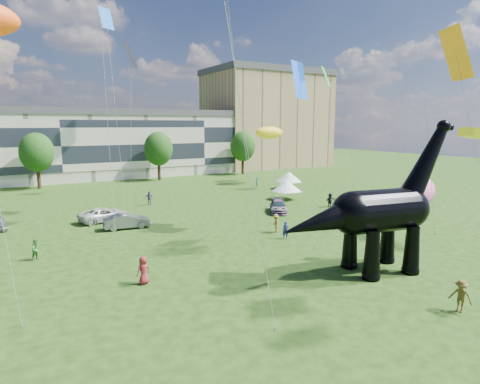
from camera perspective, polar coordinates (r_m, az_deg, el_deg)
ground at (r=26.40m, az=11.07°, el=-13.10°), size 220.00×220.00×0.00m
terrace_row at (r=80.66m, az=-24.53°, el=5.75°), size 78.00×11.00×12.00m
apartment_block at (r=100.43m, az=3.81°, el=10.01°), size 28.00×18.00×22.00m
tree_mid_left at (r=71.36m, az=-26.97°, el=5.44°), size 5.20×5.20×9.44m
tree_mid_right at (r=75.27m, az=-11.54°, el=6.43°), size 5.20×5.20×9.44m
tree_far_right at (r=82.87m, az=0.39°, el=6.88°), size 5.20×5.20×9.44m
dinosaur_sculpture at (r=28.86m, az=18.69°, el=-2.96°), size 13.32×4.61×10.84m
car_grey at (r=41.04m, az=-15.80°, el=-4.01°), size 4.61×1.98×1.48m
car_white at (r=44.76m, az=-18.73°, el=-3.07°), size 5.57×3.38×1.45m
car_dark at (r=47.03m, az=5.47°, el=-2.07°), size 4.05×4.94×1.35m
gazebo_near at (r=55.08m, az=6.65°, el=0.88°), size 3.91×3.91×2.68m
gazebo_far at (r=64.12m, az=6.93°, el=2.16°), size 5.08×5.08×2.79m
inflatable_pink at (r=54.28m, az=23.90°, el=0.06°), size 8.65×6.60×3.88m
visitors at (r=36.61m, az=-5.70°, el=-5.09°), size 47.57×43.44×1.83m
kites at (r=44.94m, az=-0.50°, el=13.03°), size 63.69×52.98×30.70m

